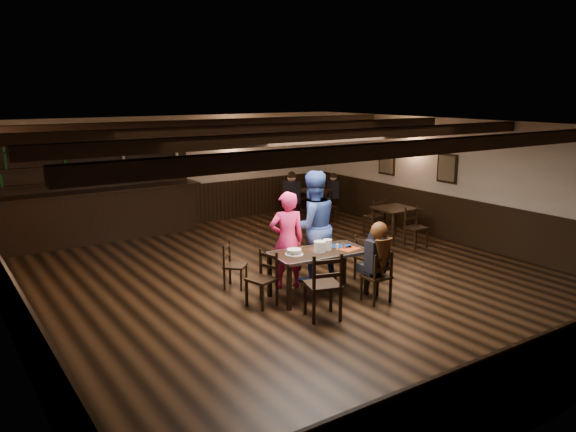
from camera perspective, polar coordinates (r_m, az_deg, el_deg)
ground at (r=9.96m, az=0.51°, el=-6.58°), size 10.00×10.00×0.00m
room_shell at (r=9.57m, az=0.45°, el=3.41°), size 9.02×10.02×2.71m
dining_table at (r=9.07m, az=3.14°, el=-4.09°), size 1.63×0.93×0.75m
chair_near_left at (r=8.14m, az=3.78°, el=-6.62°), size 0.59×0.57×1.02m
chair_near_right at (r=8.92m, az=9.27°, el=-5.80°), size 0.40×0.39×0.83m
chair_end_left at (r=8.75m, az=-2.36°, el=-5.89°), size 0.47×0.49×0.86m
chair_end_right at (r=9.92m, az=7.90°, el=-3.89°), size 0.41×0.43×0.82m
chair_far_pushed at (r=9.54m, az=-5.77°, el=-4.65°), size 0.50×0.50×0.78m
woman_pink at (r=9.40m, az=-0.10°, el=-2.47°), size 0.70×0.56×1.66m
man_blue at (r=9.74m, az=2.47°, el=-1.06°), size 1.06×0.90×1.95m
seated_person at (r=8.85m, az=9.14°, el=-3.45°), size 0.36×0.53×0.87m
cake at (r=8.84m, az=0.62°, el=-3.70°), size 0.29×0.29×0.09m
plate_stack_a at (r=8.99m, az=3.24°, el=-3.12°), size 0.19×0.19×0.18m
plate_stack_b at (r=9.12m, az=4.02°, el=-2.92°), size 0.15×0.15×0.17m
tea_light at (r=9.13m, az=2.88°, el=-3.29°), size 0.05×0.05×0.06m
salt_shaker at (r=9.17m, az=5.04°, el=-3.10°), size 0.04×0.04×0.09m
pepper_shaker at (r=9.22m, az=5.67°, el=-3.02°), size 0.04×0.04×0.10m
drink_glass at (r=9.30m, az=4.17°, el=-2.82°), size 0.07×0.07×0.11m
menu_red at (r=9.23m, az=6.25°, el=-3.32°), size 0.37×0.29×0.00m
menu_blue at (r=9.39m, az=5.43°, el=-3.02°), size 0.41×0.39×0.00m
bar_counter at (r=13.17m, az=-18.49°, el=0.79°), size 4.52×0.70×2.20m
back_table_a at (r=12.63m, az=10.79°, el=0.39°), size 0.83×0.83×0.75m
back_table_b at (r=14.63m, az=2.51°, el=2.25°), size 0.96×0.96×0.75m
bg_patron_left at (r=14.23m, az=0.37°, el=2.90°), size 0.33×0.44×0.82m
bg_patron_right at (r=15.06m, az=4.61°, el=3.12°), size 0.27×0.37×0.68m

